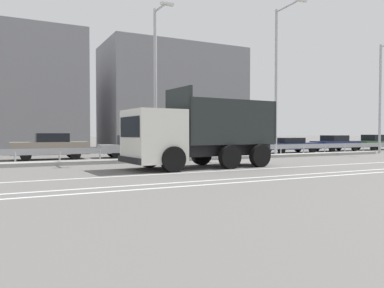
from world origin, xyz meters
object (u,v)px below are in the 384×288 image
Objects in this scene: parked_car_3 at (137,146)px; dump_truck at (185,139)px; street_lamp_1 at (156,77)px; parked_car_6 at (335,143)px; street_lamp_3 at (382,92)px; parked_car_5 at (290,145)px; parked_car_7 at (375,142)px; median_road_sign at (130,138)px; parked_car_4 at (218,145)px; parked_car_2 at (50,146)px; street_lamp_2 at (278,75)px.

dump_truck is at bearing 0.71° from parked_car_3.
street_lamp_1 is 19.31m from parked_car_6.
street_lamp_3 reaches higher than parked_car_5.
parked_car_5 is (-5.82, 3.79, -4.07)m from street_lamp_3.
parked_car_7 reaches higher than parked_car_5.
median_road_sign is 0.51× the size of parked_car_5.
parked_car_3 is at bearing -7.72° from dump_truck.
street_lamp_1 reaches higher than parked_car_7.
street_lamp_3 is at bearing 59.70° from parked_car_5.
dump_truck is at bearing -55.74° from parked_car_5.
median_road_sign is 0.58× the size of parked_car_4.
parked_car_4 is (11.54, -0.16, -0.08)m from parked_car_2.
dump_truck reaches higher than parked_car_2.
parked_car_7 is at bearing 10.55° from street_lamp_1.
parked_car_3 is at bearing -92.91° from parked_car_2.
median_road_sign is 25.56m from parked_car_7.
parked_car_6 is (19.87, 4.18, -0.60)m from median_road_sign.
parked_car_5 is 1.08× the size of parked_car_7.
parked_car_3 reaches higher than parked_car_6.
parked_car_4 is at bearing -89.98° from parked_car_2.
parked_car_5 is 5.59m from parked_car_6.
parked_car_2 is (-13.50, 4.39, -4.58)m from street_lamp_2.
parked_car_5 is (6.28, -0.51, -0.07)m from parked_car_4.
parked_car_6 is (18.41, 4.33, -3.90)m from street_lamp_1.
street_lamp_1 is (0.31, 4.21, 3.29)m from dump_truck.
street_lamp_2 is (8.52, 0.13, 0.76)m from street_lamp_1.
parked_car_7 is at bearing -74.01° from dump_truck.
street_lamp_1 is 5.72m from parked_car_3.
parked_car_6 is at bearing 95.17° from parked_car_3.
parked_car_3 is at bearing -89.24° from parked_car_7.
parked_car_2 is at bearing 137.77° from street_lamp_1.
parked_car_6 is (-0.25, 4.28, -4.00)m from street_lamp_3.
parked_car_2 is 1.00× the size of parked_car_4.
street_lamp_2 is at bearing 28.09° from parked_car_4.
street_lamp_1 is at bearing -70.55° from parked_car_5.
street_lamp_2 is at bearing -74.09° from parked_car_7.
dump_truck is 8.43m from parked_car_3.
street_lamp_2 is at bearing -68.32° from parked_car_6.
parked_car_2 is 0.97× the size of parked_car_6.
parked_car_3 is at bearing -85.13° from parked_car_4.
street_lamp_2 is 1.96× the size of parked_car_5.
parked_car_4 is (-1.96, 4.23, -4.65)m from street_lamp_2.
parked_car_2 is at bearing 128.88° from median_road_sign.
parked_car_7 is at bearing 95.28° from parked_car_3.
street_lamp_3 is 8.05m from parked_car_5.
street_lamp_1 reaches higher than median_road_sign.
median_road_sign is at bearing 11.03° from dump_truck.
street_lamp_3 is (18.97, 4.26, 3.39)m from dump_truck.
street_lamp_2 is (9.98, -0.02, 4.06)m from median_road_sign.
parked_car_4 is at bearing -91.46° from parked_car_6.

